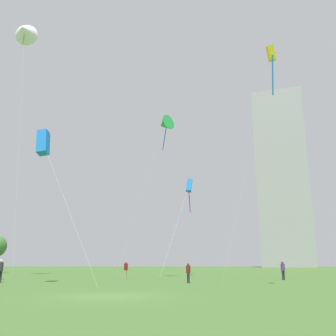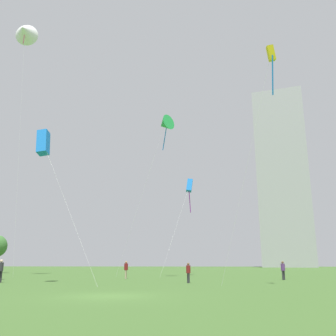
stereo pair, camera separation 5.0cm
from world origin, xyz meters
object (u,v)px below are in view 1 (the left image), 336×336
kite_flying_3 (43,143)px  kite_flying_7 (165,124)px  kite_flying_0 (24,31)px  kite_flying_1 (271,57)px  person_standing_1 (283,269)px  person_standing_3 (126,269)px  kite_flying_2 (189,186)px  person_standing_0 (188,271)px  distant_highrise_0 (283,181)px  person_standing_2 (0,269)px

kite_flying_3 → kite_flying_7: size_ratio=0.68×
kite_flying_3 → kite_flying_7: bearing=53.5°
kite_flying_0 → kite_flying_1: (29.28, -17.92, -16.20)m
person_standing_1 → kite_flying_3: kite_flying_3 is taller
person_standing_3 → kite_flying_2: bearing=150.0°
person_standing_0 → kite_flying_3: (-12.21, -1.96, 10.63)m
person_standing_3 → kite_flying_0: kite_flying_0 is taller
kite_flying_1 → kite_flying_3: bearing=168.9°
person_standing_0 → kite_flying_2: (-0.16, 16.85, 10.47)m
person_standing_0 → distant_highrise_0: distant_highrise_0 is taller
kite_flying_3 → kite_flying_7: 16.86m
kite_flying_2 → kite_flying_3: bearing=-122.6°
kite_flying_3 → kite_flying_7: kite_flying_7 is taller
person_standing_0 → kite_flying_0: (-22.69, 12.27, 31.94)m
distant_highrise_0 → person_standing_2: bearing=-99.5°
person_standing_1 → kite_flying_7: 20.97m
person_standing_3 → distant_highrise_0: (40.51, 101.57, 30.91)m
person_standing_0 → person_standing_3: person_standing_3 is taller
person_standing_3 → kite_flying_0: 35.95m
person_standing_1 → kite_flying_2: 17.36m
person_standing_3 → person_standing_0: bearing=45.9°
person_standing_3 → distant_highrise_0: 113.64m
person_standing_3 → kite_flying_7: size_ratio=0.09×
person_standing_1 → kite_flying_2: bearing=-86.4°
person_standing_0 → distant_highrise_0: (33.88, 109.41, 30.99)m
person_standing_0 → kite_flying_7: 20.15m
person_standing_0 → person_standing_2: (-15.51, -0.61, 0.15)m
kite_flying_1 → distant_highrise_0: size_ratio=0.28×
kite_flying_1 → kite_flying_7: (-9.49, 16.28, 1.14)m
kite_flying_3 → distant_highrise_0: 122.25m
kite_flying_1 → kite_flying_3: 19.83m
person_standing_0 → kite_flying_3: size_ratio=0.12×
kite_flying_1 → kite_flying_7: bearing=120.3°
kite_flying_1 → kite_flying_0: bearing=148.5°
person_standing_1 → kite_flying_3: (-21.10, -8.24, 10.55)m
person_standing_0 → kite_flying_7: bearing=-14.7°
kite_flying_2 → distant_highrise_0: distant_highrise_0 is taller
person_standing_2 → kite_flying_3: (3.30, -1.36, 10.48)m
person_standing_2 → kite_flying_1: (22.11, -5.04, 15.58)m
person_standing_3 → kite_flying_1: (13.22, -13.49, 15.65)m
person_standing_0 → person_standing_3: 10.26m
person_standing_2 → kite_flying_7: size_ratio=0.10×
kite_flying_7 → distant_highrise_0: distant_highrise_0 is taller
kite_flying_1 → distant_highrise_0: (27.29, 115.06, 15.26)m
person_standing_3 → kite_flying_1: bearing=50.1°
person_standing_2 → kite_flying_2: (15.35, 17.46, 10.32)m
kite_flying_1 → kite_flying_2: size_ratio=1.41×
kite_flying_0 → kite_flying_1: bearing=-31.5°
person_standing_0 → distant_highrise_0: 118.66m
kite_flying_0 → distant_highrise_0: distant_highrise_0 is taller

